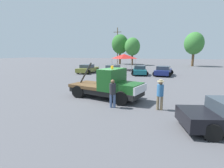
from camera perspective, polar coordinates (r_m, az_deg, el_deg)
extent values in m
plane|color=#545459|center=(12.61, -2.18, -4.58)|extent=(160.00, 160.00, 0.00)
cube|color=black|center=(12.49, -2.19, -2.24)|extent=(5.56, 3.17, 0.35)
cube|color=#19511E|center=(11.45, 5.62, -1.14)|extent=(1.88, 2.08, 0.55)
cube|color=silver|center=(11.14, 9.23, -1.69)|extent=(0.60, 1.83, 0.50)
cube|color=#19511E|center=(12.01, 0.05, 1.62)|extent=(1.66, 2.30, 1.44)
cube|color=brown|center=(13.20, -6.91, -0.35)|extent=(3.08, 2.68, 0.22)
cylinder|color=black|center=(13.37, -8.56, 3.59)|extent=(1.18, 0.43, 1.63)
cylinder|color=orange|center=(11.91, 0.05, 5.53)|extent=(0.18, 0.18, 0.20)
cylinder|color=black|center=(12.46, 7.31, -2.75)|extent=(0.88, 0.26, 0.88)
cylinder|color=black|center=(10.76, 2.86, -4.78)|extent=(0.88, 0.26, 0.88)
cylinder|color=black|center=(14.27, -5.62, -1.05)|extent=(0.88, 0.26, 0.88)
cylinder|color=black|center=(12.81, -11.02, -2.50)|extent=(0.88, 0.26, 0.88)
cylinder|color=black|center=(9.11, 25.01, -9.27)|extent=(0.68, 0.22, 0.68)
cylinder|color=black|center=(7.62, 30.00, -13.53)|extent=(0.68, 0.22, 0.68)
cylinder|color=#847051|center=(10.34, 15.87, -6.00)|extent=(0.15, 0.15, 0.82)
cylinder|color=#847051|center=(10.34, 14.72, -5.95)|extent=(0.15, 0.15, 0.82)
cylinder|color=teal|center=(10.16, 15.49, -2.02)|extent=(0.37, 0.37, 0.65)
sphere|color=brown|center=(10.08, 15.61, 0.39)|extent=(0.22, 0.22, 0.22)
torus|color=tan|center=(10.07, 15.63, 0.82)|extent=(0.39, 0.39, 0.06)
cylinder|color=tan|center=(10.06, 15.64, 1.07)|extent=(0.20, 0.20, 0.10)
cylinder|color=#475B84|center=(10.36, 0.76, -5.56)|extent=(0.15, 0.15, 0.82)
cylinder|color=#475B84|center=(10.41, -0.34, -5.49)|extent=(0.15, 0.15, 0.82)
cylinder|color=#28282D|center=(10.20, 0.21, -1.57)|extent=(0.37, 0.37, 0.65)
sphere|color=brown|center=(10.12, 0.21, 0.83)|extent=(0.22, 0.22, 0.22)
cube|color=olive|center=(28.02, -7.92, 4.71)|extent=(2.05, 4.67, 0.60)
cube|color=#333D47|center=(27.77, -8.16, 5.79)|extent=(1.72, 2.00, 0.50)
cylinder|color=black|center=(29.83, -8.03, 4.66)|extent=(0.68, 0.22, 0.68)
cylinder|color=black|center=(29.06, -4.94, 4.57)|extent=(0.68, 0.22, 0.68)
cylinder|color=black|center=(27.11, -11.08, 4.01)|extent=(0.68, 0.22, 0.68)
cylinder|color=black|center=(26.26, -7.76, 3.90)|extent=(0.68, 0.22, 0.68)
cube|color=#B7B7BC|center=(26.72, 0.53, 4.53)|extent=(2.11, 4.82, 0.60)
cube|color=#333D47|center=(26.45, 0.37, 5.67)|extent=(1.78, 2.06, 0.50)
cylinder|color=black|center=(28.56, -0.19, 4.51)|extent=(0.68, 0.22, 0.68)
cylinder|color=black|center=(28.01, 3.39, 4.38)|extent=(0.68, 0.22, 0.68)
cylinder|color=black|center=(25.55, -2.59, 3.81)|extent=(0.68, 0.22, 0.68)
cylinder|color=black|center=(24.93, 1.36, 3.65)|extent=(0.68, 0.22, 0.68)
cube|color=#196670|center=(25.91, 8.99, 4.22)|extent=(2.46, 4.54, 0.60)
cube|color=#333D47|center=(25.64, 9.04, 5.40)|extent=(1.83, 2.04, 0.50)
cylinder|color=black|center=(27.38, 7.15, 4.18)|extent=(0.68, 0.22, 0.68)
cylinder|color=black|center=(27.42, 10.65, 4.09)|extent=(0.68, 0.22, 0.68)
cylinder|color=black|center=(24.47, 7.10, 3.45)|extent=(0.68, 0.22, 0.68)
cylinder|color=black|center=(24.52, 11.02, 3.35)|extent=(0.68, 0.22, 0.68)
cube|color=navy|center=(25.76, 16.43, 3.89)|extent=(2.41, 4.66, 0.60)
cube|color=#333D47|center=(25.48, 16.43, 5.07)|extent=(1.88, 2.06, 0.50)
cylinder|color=black|center=(27.40, 14.95, 3.91)|extent=(0.68, 0.22, 0.68)
cylinder|color=black|center=(27.19, 18.72, 3.67)|extent=(0.68, 0.22, 0.68)
cylinder|color=black|center=(24.42, 13.83, 3.21)|extent=(0.68, 0.22, 0.68)
cylinder|color=black|center=(24.18, 18.06, 2.94)|extent=(0.68, 0.22, 0.68)
cylinder|color=#9E9EA3|center=(31.28, 0.00, 6.33)|extent=(0.07, 0.07, 2.10)
cylinder|color=#9E9EA3|center=(30.43, 6.41, 6.15)|extent=(0.07, 0.07, 2.10)
cylinder|color=#9E9EA3|center=(34.67, 1.73, 6.72)|extent=(0.07, 0.07, 2.10)
cylinder|color=#9E9EA3|center=(33.90, 7.53, 6.55)|extent=(0.07, 0.07, 2.10)
pyramid|color=red|center=(32.46, 3.95, 9.03)|extent=(3.53, 3.53, 0.82)
cylinder|color=brown|center=(45.03, 6.58, 7.68)|extent=(0.48, 0.48, 2.40)
ellipsoid|color=#387A33|center=(45.01, 6.67, 12.04)|extent=(3.84, 3.84, 4.45)
cylinder|color=brown|center=(48.62, 2.59, 8.17)|extent=(0.56, 0.56, 2.80)
ellipsoid|color=#2D6B28|center=(48.63, 2.63, 12.88)|extent=(4.48, 4.48, 5.20)
cylinder|color=brown|center=(45.12, 24.84, 7.01)|extent=(0.54, 0.54, 2.72)
ellipsoid|color=#387A33|center=(45.12, 25.22, 11.92)|extent=(4.34, 4.34, 5.04)
cube|color=black|center=(16.40, 9.78, -1.15)|extent=(0.40, 0.40, 0.04)
cone|color=orange|center=(16.35, 9.81, -0.28)|extent=(0.36, 0.36, 0.55)
cylinder|color=brown|center=(50.38, 1.78, 12.32)|extent=(0.24, 0.24, 9.95)
cube|color=brown|center=(50.65, 1.81, 16.60)|extent=(2.20, 0.14, 0.14)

